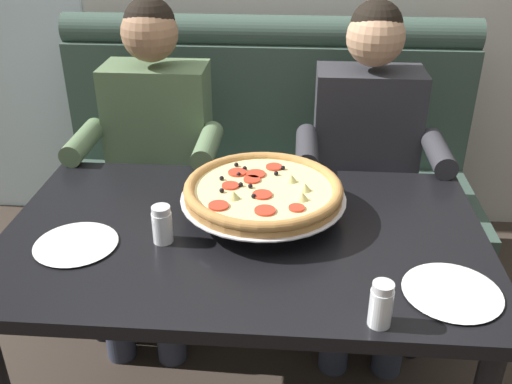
{
  "coord_description": "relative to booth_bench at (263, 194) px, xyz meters",
  "views": [
    {
      "loc": [
        0.14,
        -1.37,
        1.62
      ],
      "look_at": [
        0.03,
        0.05,
        0.85
      ],
      "focal_mm": 40.16,
      "sensor_mm": 36.0,
      "label": 1
    }
  ],
  "objects": [
    {
      "name": "pizza",
      "position": [
        0.05,
        -0.79,
        0.44
      ],
      "size": [
        0.48,
        0.48,
        0.12
      ],
      "color": "silver",
      "rests_on": "dining_table"
    },
    {
      "name": "patio_chair",
      "position": [
        -1.52,
        1.18,
        0.13
      ],
      "size": [
        0.43,
        0.43,
        0.86
      ],
      "color": "black",
      "rests_on": "ground_plane"
    },
    {
      "name": "diner_left",
      "position": [
        -0.41,
        -0.27,
        0.31
      ],
      "size": [
        0.54,
        0.64,
        1.27
      ],
      "color": "#2D3342",
      "rests_on": "ground_plane"
    },
    {
      "name": "booth_bench",
      "position": [
        0.0,
        0.0,
        0.0
      ],
      "size": [
        1.82,
        0.78,
        1.13
      ],
      "color": "#384C42",
      "rests_on": "ground_plane"
    },
    {
      "name": "shaker_oregano",
      "position": [
        0.34,
        -1.25,
        0.4
      ],
      "size": [
        0.05,
        0.05,
        0.11
      ],
      "color": "white",
      "rests_on": "dining_table"
    },
    {
      "name": "shaker_pepper_flakes",
      "position": [
        -0.22,
        -0.95,
        0.4
      ],
      "size": [
        0.06,
        0.06,
        0.11
      ],
      "color": "white",
      "rests_on": "dining_table"
    },
    {
      "name": "plate_near_right",
      "position": [
        0.53,
        -1.13,
        0.36
      ],
      "size": [
        0.24,
        0.24,
        0.02
      ],
      "color": "white",
      "rests_on": "dining_table"
    },
    {
      "name": "diner_right",
      "position": [
        0.41,
        -0.27,
        0.31
      ],
      "size": [
        0.54,
        0.64,
        1.27
      ],
      "color": "#2D3342",
      "rests_on": "ground_plane"
    },
    {
      "name": "dining_table",
      "position": [
        0.0,
        -0.89,
        0.27
      ],
      "size": [
        1.37,
        0.84,
        0.75
      ],
      "color": "black",
      "rests_on": "ground_plane"
    },
    {
      "name": "plate_near_left",
      "position": [
        -0.45,
        -0.99,
        0.36
      ],
      "size": [
        0.23,
        0.23,
        0.02
      ],
      "color": "white",
      "rests_on": "dining_table"
    }
  ]
}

